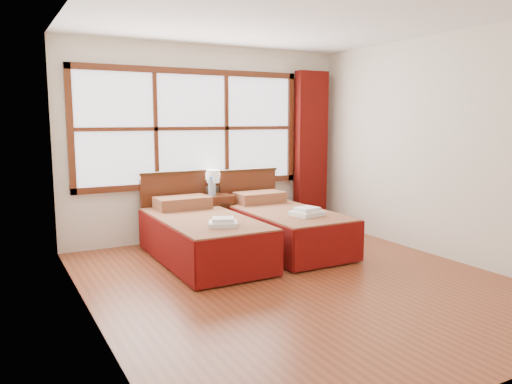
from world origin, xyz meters
TOP-DOWN VIEW (x-y plane):
  - floor at (0.00, 0.00)m, footprint 4.50×4.50m
  - ceiling at (0.00, 0.00)m, footprint 4.50×4.50m
  - wall_back at (0.00, 2.25)m, footprint 4.00×0.00m
  - wall_left at (-2.00, 0.00)m, footprint 0.00×4.50m
  - wall_right at (2.00, 0.00)m, footprint 0.00×4.50m
  - window at (-0.25, 2.21)m, footprint 3.16×0.06m
  - curtain at (1.60, 2.11)m, footprint 0.50×0.16m
  - bed_left at (-0.55, 1.20)m, footprint 0.98×2.00m
  - bed_right at (0.55, 1.20)m, footprint 0.96×1.98m
  - nightstand at (-0.04, 1.99)m, footprint 0.47×0.46m
  - towels_left at (-0.54, 0.62)m, footprint 0.38×0.36m
  - towels_right at (0.59, 0.73)m, footprint 0.38×0.35m
  - lamp at (-0.03, 2.03)m, footprint 0.17×0.17m
  - bottle_near at (-0.13, 1.89)m, footprint 0.07×0.07m
  - bottle_far at (-0.05, 2.00)m, footprint 0.07×0.07m

SIDE VIEW (x-z plane):
  - floor at x=0.00m, z-range 0.00..0.00m
  - bed_right at x=0.55m, z-range -0.18..0.75m
  - bed_left at x=-0.55m, z-range -0.18..0.77m
  - nightstand at x=-0.04m, z-range 0.00..0.62m
  - towels_right at x=0.59m, z-range 0.49..0.59m
  - towels_left at x=-0.54m, z-range 0.50..0.59m
  - bottle_far at x=-0.05m, z-range 0.61..0.86m
  - bottle_near at x=-0.13m, z-range 0.61..0.86m
  - lamp at x=-0.03m, z-range 0.69..1.02m
  - curtain at x=1.60m, z-range 0.02..2.32m
  - wall_back at x=0.00m, z-range -0.70..3.30m
  - wall_left at x=-2.00m, z-range -0.95..3.55m
  - wall_right at x=2.00m, z-range -0.95..3.55m
  - window at x=-0.25m, z-range 0.72..2.28m
  - ceiling at x=0.00m, z-range 2.60..2.60m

